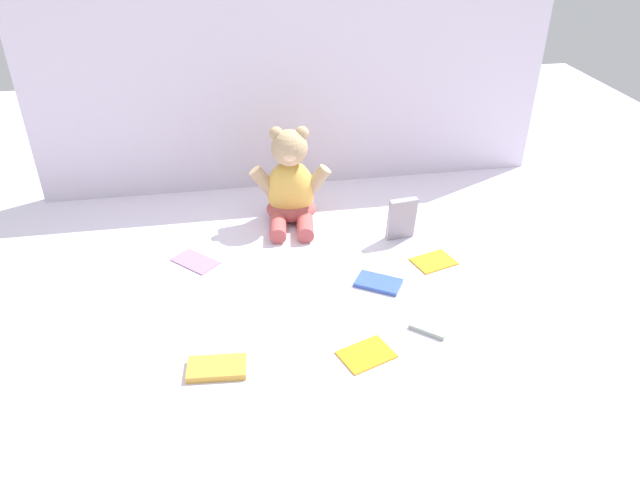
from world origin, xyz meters
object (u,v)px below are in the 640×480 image
at_px(teddy_bear, 291,187).
at_px(book_case_3, 195,261).
at_px(book_case_2, 366,354).
at_px(book_case_6, 378,283).
at_px(book_case_1, 434,261).
at_px(book_case_4, 217,368).
at_px(book_case_0, 402,219).
at_px(book_case_5, 434,321).

height_order(teddy_bear, book_case_3, teddy_bear).
bearing_deg(book_case_2, book_case_6, 139.54).
height_order(book_case_1, book_case_2, same).
xyz_separation_m(book_case_2, book_case_4, (-0.31, 0.01, 0.00)).
bearing_deg(book_case_3, book_case_6, -66.38).
xyz_separation_m(book_case_0, book_case_5, (-0.03, -0.37, -0.06)).
height_order(teddy_bear, book_case_1, teddy_bear).
distance_m(teddy_bear, book_case_1, 0.45).
bearing_deg(book_case_0, book_case_2, -121.43).
bearing_deg(book_case_4, book_case_5, 102.85).
distance_m(book_case_1, book_case_2, 0.40).
relative_size(book_case_4, book_case_5, 1.25).
bearing_deg(book_case_2, book_case_3, -159.91).
height_order(book_case_1, book_case_4, book_case_4).
bearing_deg(book_case_6, book_case_0, 2.86).
distance_m(book_case_2, book_case_3, 0.55).
xyz_separation_m(book_case_3, book_case_4, (0.05, -0.41, 0.00)).
relative_size(teddy_bear, book_case_3, 2.33).
bearing_deg(book_case_3, book_case_4, -128.12).
bearing_deg(book_case_1, book_case_4, 101.52).
height_order(book_case_2, book_case_5, book_case_5).
bearing_deg(teddy_bear, book_case_6, -58.04).
bearing_deg(book_case_3, teddy_bear, -11.25).
height_order(book_case_1, book_case_5, book_case_5).
relative_size(book_case_0, book_case_1, 1.17).
relative_size(book_case_1, book_case_4, 0.88).
bearing_deg(book_case_6, book_case_4, 152.63).
xyz_separation_m(book_case_0, book_case_2, (-0.20, -0.44, -0.06)).
height_order(teddy_bear, book_case_2, teddy_bear).
xyz_separation_m(book_case_4, book_case_5, (0.49, 0.07, -0.00)).
relative_size(book_case_4, book_case_6, 1.09).
bearing_deg(book_case_4, book_case_0, 135.05).
bearing_deg(book_case_2, book_case_4, -111.72).
height_order(book_case_0, book_case_1, book_case_0).
xyz_separation_m(book_case_2, book_case_3, (-0.36, 0.42, -0.00)).
relative_size(book_case_0, book_case_3, 1.03).
bearing_deg(book_case_4, teddy_bear, 163.51).
distance_m(book_case_4, book_case_6, 0.46).
height_order(teddy_bear, book_case_0, teddy_bear).
bearing_deg(book_case_2, book_case_0, 135.10).
bearing_deg(book_case_5, book_case_1, -67.61).
bearing_deg(book_case_1, book_case_0, 5.10).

